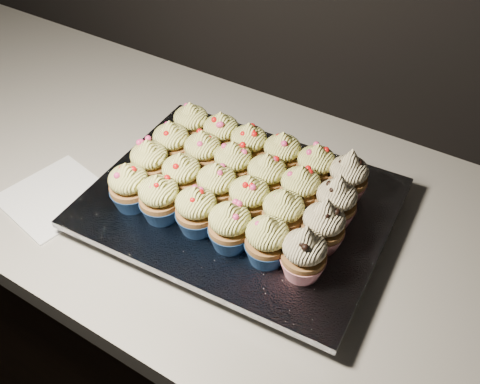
{
  "coord_description": "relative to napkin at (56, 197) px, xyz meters",
  "views": [
    {
      "loc": [
        0.44,
        1.15,
        1.52
      ],
      "look_at": [
        0.11,
        1.67,
        0.95
      ],
      "focal_mm": 40.0,
      "sensor_mm": 36.0,
      "label": 1
    }
  ],
  "objects": [
    {
      "name": "cupcake_7",
      "position": [
        0.2,
        0.09,
        0.07
      ],
      "size": [
        0.06,
        0.06,
        0.08
      ],
      "color": "navy",
      "rests_on": "foil_lining"
    },
    {
      "name": "cupcake_2",
      "position": [
        0.26,
        0.04,
        0.07
      ],
      "size": [
        0.06,
        0.06,
        0.08
      ],
      "color": "navy",
      "rests_on": "foil_lining"
    },
    {
      "name": "cupcake_18",
      "position": [
        0.13,
        0.21,
        0.07
      ],
      "size": [
        0.06,
        0.06,
        0.08
      ],
      "color": "navy",
      "rests_on": "foil_lining"
    },
    {
      "name": "cupcake_23",
      "position": [
        0.42,
        0.23,
        0.07
      ],
      "size": [
        0.06,
        0.06,
        0.1
      ],
      "color": "red",
      "rests_on": "foil_lining"
    },
    {
      "name": "cupcake_13",
      "position": [
        0.2,
        0.16,
        0.07
      ],
      "size": [
        0.06,
        0.06,
        0.08
      ],
      "color": "navy",
      "rests_on": "foil_lining"
    },
    {
      "name": "cupcake_0",
      "position": [
        0.15,
        0.03,
        0.07
      ],
      "size": [
        0.06,
        0.06,
        0.08
      ],
      "color": "navy",
      "rests_on": "foil_lining"
    },
    {
      "name": "cupcake_1",
      "position": [
        0.2,
        0.04,
        0.07
      ],
      "size": [
        0.06,
        0.06,
        0.08
      ],
      "color": "navy",
      "rests_on": "foil_lining"
    },
    {
      "name": "cupcake_9",
      "position": [
        0.31,
        0.11,
        0.07
      ],
      "size": [
        0.06,
        0.06,
        0.08
      ],
      "color": "navy",
      "rests_on": "foil_lining"
    },
    {
      "name": "cabinet",
      "position": [
        0.17,
        0.16,
        -0.47
      ],
      "size": [
        2.4,
        0.6,
        0.86
      ],
      "primitive_type": "cube",
      "color": "black",
      "rests_on": "ground"
    },
    {
      "name": "cupcake_19",
      "position": [
        0.19,
        0.21,
        0.07
      ],
      "size": [
        0.06,
        0.06,
        0.08
      ],
      "color": "navy",
      "rests_on": "foil_lining"
    },
    {
      "name": "cupcake_6",
      "position": [
        0.14,
        0.09,
        0.07
      ],
      "size": [
        0.06,
        0.06,
        0.08
      ],
      "color": "navy",
      "rests_on": "foil_lining"
    },
    {
      "name": "cupcake_11",
      "position": [
        0.43,
        0.11,
        0.07
      ],
      "size": [
        0.06,
        0.06,
        0.1
      ],
      "color": "red",
      "rests_on": "foil_lining"
    },
    {
      "name": "cupcake_17",
      "position": [
        0.43,
        0.17,
        0.07
      ],
      "size": [
        0.06,
        0.06,
        0.1
      ],
      "color": "red",
      "rests_on": "foil_lining"
    },
    {
      "name": "cupcake_20",
      "position": [
        0.25,
        0.21,
        0.07
      ],
      "size": [
        0.06,
        0.06,
        0.08
      ],
      "color": "navy",
      "rests_on": "foil_lining"
    },
    {
      "name": "baking_tray",
      "position": [
        0.28,
        0.13,
        0.01
      ],
      "size": [
        0.44,
        0.35,
        0.02
      ],
      "primitive_type": "cube",
      "rotation": [
        0.0,
        0.0,
        0.07
      ],
      "color": "black",
      "rests_on": "worktop"
    },
    {
      "name": "worktop",
      "position": [
        0.17,
        0.16,
        -0.02
      ],
      "size": [
        2.44,
        0.64,
        0.04
      ],
      "primitive_type": "cube",
      "color": "beige",
      "rests_on": "cabinet"
    },
    {
      "name": "cupcake_22",
      "position": [
        0.37,
        0.22,
        0.07
      ],
      "size": [
        0.06,
        0.06,
        0.08
      ],
      "color": "navy",
      "rests_on": "foil_lining"
    },
    {
      "name": "cupcake_8",
      "position": [
        0.26,
        0.1,
        0.07
      ],
      "size": [
        0.06,
        0.06,
        0.08
      ],
      "color": "navy",
      "rests_on": "foil_lining"
    },
    {
      "name": "cupcake_21",
      "position": [
        0.31,
        0.22,
        0.07
      ],
      "size": [
        0.06,
        0.06,
        0.08
      ],
      "color": "navy",
      "rests_on": "foil_lining"
    },
    {
      "name": "napkin",
      "position": [
        0.0,
        0.0,
        0.0
      ],
      "size": [
        0.18,
        0.18,
        0.0
      ],
      "primitive_type": "cube",
      "rotation": [
        0.0,
        0.0,
        -0.19
      ],
      "color": "white",
      "rests_on": "worktop"
    },
    {
      "name": "cupcake_10",
      "position": [
        0.37,
        0.11,
        0.07
      ],
      "size": [
        0.06,
        0.06,
        0.08
      ],
      "color": "navy",
      "rests_on": "foil_lining"
    },
    {
      "name": "cupcake_3",
      "position": [
        0.32,
        0.04,
        0.07
      ],
      "size": [
        0.06,
        0.06,
        0.08
      ],
      "color": "navy",
      "rests_on": "foil_lining"
    },
    {
      "name": "cupcake_12",
      "position": [
        0.14,
        0.15,
        0.07
      ],
      "size": [
        0.06,
        0.06,
        0.08
      ],
      "color": "navy",
      "rests_on": "foil_lining"
    },
    {
      "name": "cupcake_4",
      "position": [
        0.38,
        0.05,
        0.07
      ],
      "size": [
        0.06,
        0.06,
        0.08
      ],
      "color": "navy",
      "rests_on": "foil_lining"
    },
    {
      "name": "cupcake_15",
      "position": [
        0.31,
        0.16,
        0.07
      ],
      "size": [
        0.06,
        0.06,
        0.08
      ],
      "color": "navy",
      "rests_on": "foil_lining"
    },
    {
      "name": "cupcake_16",
      "position": [
        0.37,
        0.16,
        0.07
      ],
      "size": [
        0.06,
        0.06,
        0.08
      ],
      "color": "navy",
      "rests_on": "foil_lining"
    },
    {
      "name": "cupcake_14",
      "position": [
        0.25,
        0.16,
        0.07
      ],
      "size": [
        0.06,
        0.06,
        0.08
      ],
      "color": "navy",
      "rests_on": "foil_lining"
    },
    {
      "name": "foil_lining",
      "position": [
        0.28,
        0.13,
        0.03
      ],
      "size": [
        0.48,
        0.39,
        0.01
      ],
      "primitive_type": "cube",
      "rotation": [
        0.0,
        0.0,
        0.07
      ],
      "color": "silver",
      "rests_on": "baking_tray"
    },
    {
      "name": "cupcake_5",
      "position": [
        0.43,
        0.05,
        0.07
      ],
      "size": [
        0.06,
        0.06,
        0.1
      ],
      "color": "red",
      "rests_on": "foil_lining"
    }
  ]
}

